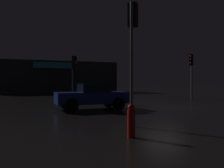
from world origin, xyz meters
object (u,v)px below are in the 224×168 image
Objects in this scene: store_building at (54,77)px; fire_hydrant at (131,121)px; traffic_signal_opposite at (191,68)px; traffic_signal_main at (133,31)px; car_far at (92,96)px; traffic_signal_cross_left at (74,67)px.

fire_hydrant is (0.19, -31.03, -1.94)m from store_building.
traffic_signal_main is at bearing -136.58° from traffic_signal_opposite.
traffic_signal_opposite is at bearing -60.50° from store_building.
car_far is (-0.28, 5.08, -2.60)m from traffic_signal_main.
traffic_signal_main is 4.65× the size of fire_hydrant.
traffic_signal_opposite reaches higher than fire_hydrant.
fire_hydrant is (-11.00, -11.24, -2.45)m from traffic_signal_opposite.
traffic_signal_cross_left reaches higher than fire_hydrant.
store_building is 19.34m from traffic_signal_cross_left.
traffic_signal_cross_left is 5.50m from car_far.
traffic_signal_main is at bearing -87.03° from traffic_signal_cross_left.
traffic_signal_main is (0.90, -29.53, 0.96)m from store_building.
car_far is at bearing -87.18° from traffic_signal_cross_left.
store_building reaches higher than traffic_signal_cross_left.
traffic_signal_cross_left is at bearing 92.97° from traffic_signal_main.
traffic_signal_opposite is 4.48× the size of fire_hydrant.
traffic_signal_opposite reaches higher than car_far.
traffic_signal_opposite reaches higher than traffic_signal_cross_left.
store_building is 4.60× the size of car_far.
store_building is 5.19× the size of traffic_signal_cross_left.
traffic_signal_main is 1.04× the size of traffic_signal_opposite.
store_building is at bearing 90.36° from fire_hydrant.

